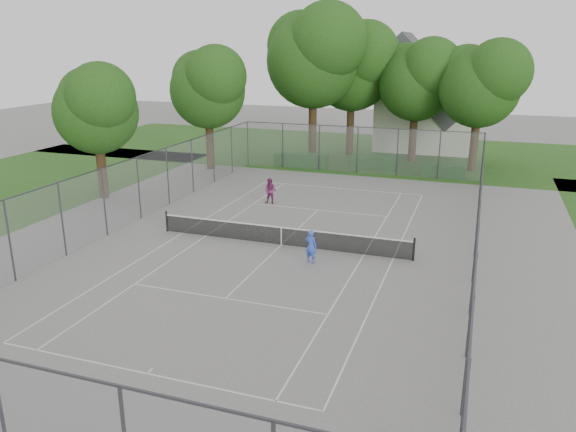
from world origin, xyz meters
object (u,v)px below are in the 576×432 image
(tennis_net, at_px, (281,235))
(house, at_px, (426,103))
(girl_player, at_px, (311,246))
(woman_player, at_px, (270,191))

(tennis_net, height_order, house, house)
(girl_player, distance_m, woman_player, 9.94)
(girl_player, relative_size, woman_player, 0.97)
(tennis_net, distance_m, girl_player, 2.68)
(house, bearing_deg, girl_player, -92.97)
(house, relative_size, woman_player, 6.55)
(house, xyz_separation_m, woman_player, (-6.78, -22.23, -3.41))
(girl_player, bearing_deg, tennis_net, -25.67)
(tennis_net, relative_size, house, 1.23)
(tennis_net, relative_size, woman_player, 8.07)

